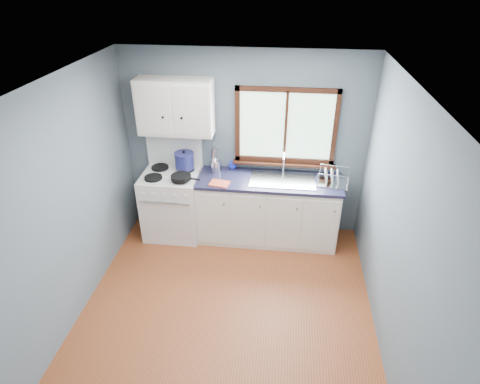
# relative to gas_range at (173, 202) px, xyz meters

# --- Properties ---
(floor) EXTENTS (3.20, 3.60, 0.02)m
(floor) POSITION_rel_gas_range_xyz_m (0.95, -1.47, -0.50)
(floor) COLOR #974925
(floor) RESTS_ON ground
(ceiling) EXTENTS (3.20, 3.60, 0.02)m
(ceiling) POSITION_rel_gas_range_xyz_m (0.95, -1.47, 2.02)
(ceiling) COLOR white
(ceiling) RESTS_ON wall_back
(wall_back) EXTENTS (3.20, 0.02, 2.50)m
(wall_back) POSITION_rel_gas_range_xyz_m (0.95, 0.34, 0.76)
(wall_back) COLOR slate
(wall_back) RESTS_ON ground
(wall_left) EXTENTS (0.02, 3.60, 2.50)m
(wall_left) POSITION_rel_gas_range_xyz_m (-0.66, -1.47, 0.76)
(wall_left) COLOR slate
(wall_left) RESTS_ON ground
(wall_right) EXTENTS (0.02, 3.60, 2.50)m
(wall_right) POSITION_rel_gas_range_xyz_m (2.56, -1.47, 0.76)
(wall_right) COLOR slate
(wall_right) RESTS_ON ground
(gas_range) EXTENTS (0.76, 0.69, 1.36)m
(gas_range) POSITION_rel_gas_range_xyz_m (0.00, 0.00, 0.00)
(gas_range) COLOR white
(gas_range) RESTS_ON floor
(base_cabinets) EXTENTS (1.85, 0.60, 0.88)m
(base_cabinets) POSITION_rel_gas_range_xyz_m (1.31, 0.02, -0.08)
(base_cabinets) COLOR white
(base_cabinets) RESTS_ON floor
(countertop) EXTENTS (1.89, 0.64, 0.04)m
(countertop) POSITION_rel_gas_range_xyz_m (1.31, 0.02, 0.41)
(countertop) COLOR black
(countertop) RESTS_ON base_cabinets
(sink) EXTENTS (0.84, 0.46, 0.44)m
(sink) POSITION_rel_gas_range_xyz_m (1.49, 0.02, 0.37)
(sink) COLOR silver
(sink) RESTS_ON countertop
(window) EXTENTS (1.36, 0.10, 1.03)m
(window) POSITION_rel_gas_range_xyz_m (1.48, 0.30, 0.98)
(window) COLOR #9EC6A8
(window) RESTS_ON wall_back
(upper_cabinets) EXTENTS (0.95, 0.35, 0.70)m
(upper_cabinets) POSITION_rel_gas_range_xyz_m (0.10, 0.15, 1.31)
(upper_cabinets) COLOR white
(upper_cabinets) RESTS_ON wall_back
(skillet) EXTENTS (0.41, 0.30, 0.05)m
(skillet) POSITION_rel_gas_range_xyz_m (0.20, -0.18, 0.49)
(skillet) COLOR black
(skillet) RESTS_ON gas_range
(stockpot) EXTENTS (0.26, 0.26, 0.25)m
(stockpot) POSITION_rel_gas_range_xyz_m (0.17, 0.14, 0.58)
(stockpot) COLOR navy
(stockpot) RESTS_ON gas_range
(utensil_crock) EXTENTS (0.17, 0.17, 0.42)m
(utensil_crock) POSITION_rel_gas_range_xyz_m (0.59, 0.16, 0.51)
(utensil_crock) COLOR silver
(utensil_crock) RESTS_ON countertop
(thermos) EXTENTS (0.08, 0.08, 0.31)m
(thermos) POSITION_rel_gas_range_xyz_m (0.56, 0.19, 0.58)
(thermos) COLOR silver
(thermos) RESTS_ON countertop
(soap_bottle) EXTENTS (0.12, 0.12, 0.28)m
(soap_bottle) POSITION_rel_gas_range_xyz_m (0.79, 0.24, 0.57)
(soap_bottle) COLOR #1829D7
(soap_bottle) RESTS_ON countertop
(dish_towel) EXTENTS (0.27, 0.22, 0.02)m
(dish_towel) POSITION_rel_gas_range_xyz_m (0.69, -0.18, 0.44)
(dish_towel) COLOR #DE5235
(dish_towel) RESTS_ON countertop
(dish_rack) EXTENTS (0.43, 0.35, 0.20)m
(dish_rack) POSITION_rel_gas_range_xyz_m (2.11, 0.01, 0.48)
(dish_rack) COLOR silver
(dish_rack) RESTS_ON countertop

